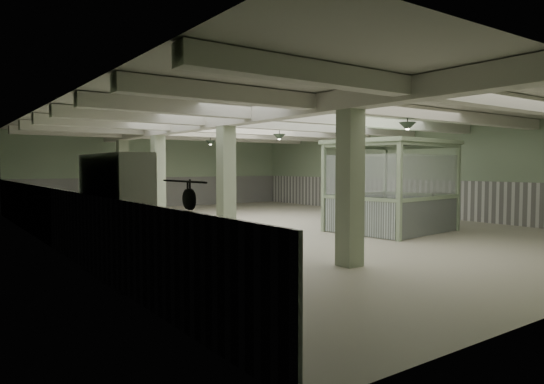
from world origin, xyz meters
TOP-DOWN VIEW (x-y plane):
  - floor at (0.00, 0.00)m, footprint 20.00×20.00m
  - ceiling at (0.00, 0.00)m, footprint 14.00×20.00m
  - wall_back at (0.00, 10.00)m, footprint 14.00×0.02m
  - wall_left at (-7.00, 0.00)m, footprint 0.02×20.00m
  - wall_right at (7.00, 0.00)m, footprint 0.02×20.00m
  - wainscot_left at (-6.97, 0.00)m, footprint 0.05×19.90m
  - wainscot_right at (6.97, 0.00)m, footprint 0.05×19.90m
  - wainscot_back at (0.00, 9.97)m, footprint 13.90×0.05m
  - girder at (-2.50, 0.00)m, footprint 0.45×19.90m
  - beam_a at (0.00, -7.50)m, footprint 13.90×0.35m
  - beam_b at (0.00, -5.00)m, footprint 13.90×0.35m
  - beam_c at (0.00, -2.50)m, footprint 13.90×0.35m
  - beam_d at (0.00, 0.00)m, footprint 13.90×0.35m
  - beam_e at (0.00, 2.50)m, footprint 13.90×0.35m
  - beam_f at (0.00, 5.00)m, footprint 13.90×0.35m
  - beam_g at (0.00, 7.50)m, footprint 13.90×0.35m
  - column_a at (-2.50, -6.00)m, footprint 0.42×0.42m
  - column_b at (-2.50, -1.00)m, footprint 0.42×0.42m
  - column_c at (-2.50, 4.00)m, footprint 0.42×0.42m
  - column_d at (-2.50, 8.00)m, footprint 0.42×0.42m
  - hook_rail at (-6.93, -7.60)m, footprint 0.02×1.20m
  - pendant_front at (0.50, -5.00)m, footprint 0.44×0.44m
  - pendant_mid at (0.50, 0.50)m, footprint 0.44×0.44m
  - pendant_back at (0.50, 5.50)m, footprint 0.44×0.44m
  - prep_counter at (-6.54, -5.60)m, footprint 0.80×4.54m
  - pitcher_near at (-6.54, -6.48)m, footprint 0.23×0.25m
  - pitcher_far at (-6.41, -7.55)m, footprint 0.25×0.28m
  - veg_colander at (-6.53, -7.02)m, footprint 0.58×0.58m
  - orange_bowl at (-6.52, -5.65)m, footprint 0.38×0.38m
  - skillet_near at (-6.88, -7.67)m, footprint 0.04×0.26m
  - skillet_far at (-6.88, -7.61)m, footprint 0.03×0.25m
  - walkin_cooler at (-6.62, -4.00)m, footprint 1.10×2.56m
  - guard_booth at (2.37, -2.89)m, footprint 3.85×3.37m
  - filing_cabinet at (4.25, -3.40)m, footprint 0.53×0.63m

SIDE VIEW (x-z plane):
  - floor at x=0.00m, z-range 0.00..0.00m
  - prep_counter at x=-6.54m, z-range 0.01..0.92m
  - filing_cabinet at x=4.25m, z-range 0.00..1.16m
  - wainscot_left at x=-6.97m, z-range 0.00..1.50m
  - wainscot_right at x=6.97m, z-range 0.00..1.50m
  - wainscot_back at x=0.00m, z-range 0.00..1.50m
  - orange_bowl at x=-6.52m, z-range 0.90..1.00m
  - veg_colander at x=-6.53m, z-range 0.90..1.11m
  - pitcher_near at x=-6.54m, z-range 0.90..1.18m
  - pitcher_far at x=-6.41m, z-range 0.90..1.20m
  - walkin_cooler at x=-6.62m, z-range 0.00..2.35m
  - skillet_near at x=-6.88m, z-range 1.50..1.76m
  - skillet_far at x=-6.88m, z-range 1.51..1.75m
  - wall_back at x=0.00m, z-range 0.00..3.60m
  - wall_left at x=-7.00m, z-range 0.00..3.60m
  - wall_right at x=7.00m, z-range 0.00..3.60m
  - column_a at x=-2.50m, z-range 0.00..3.60m
  - column_b at x=-2.50m, z-range 0.00..3.60m
  - column_c at x=-2.50m, z-range 0.00..3.60m
  - column_d at x=-2.50m, z-range 0.00..3.60m
  - hook_rail at x=-6.93m, z-range 1.84..1.86m
  - guard_booth at x=2.37m, z-range 0.47..3.32m
  - pendant_front at x=0.50m, z-range 2.94..3.16m
  - pendant_mid at x=0.50m, z-range 2.94..3.16m
  - pendant_back at x=0.50m, z-range 2.94..3.16m
  - girder at x=-2.50m, z-range 3.18..3.58m
  - beam_a at x=0.00m, z-range 3.26..3.58m
  - beam_b at x=0.00m, z-range 3.26..3.58m
  - beam_c at x=0.00m, z-range 3.26..3.58m
  - beam_d at x=0.00m, z-range 3.26..3.58m
  - beam_e at x=0.00m, z-range 3.26..3.58m
  - beam_f at x=0.00m, z-range 3.26..3.58m
  - beam_g at x=0.00m, z-range 3.26..3.58m
  - ceiling at x=0.00m, z-range 3.59..3.61m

